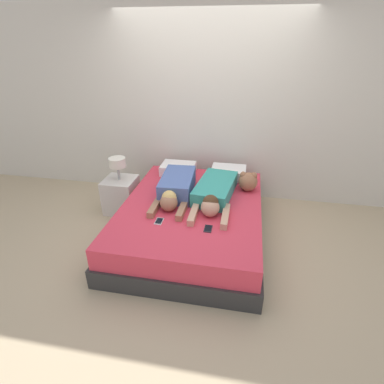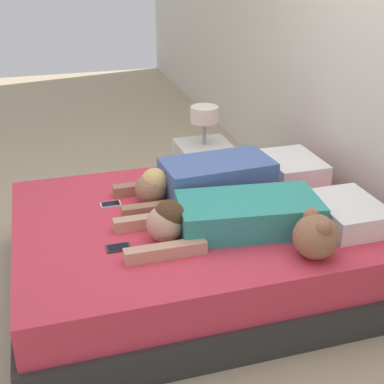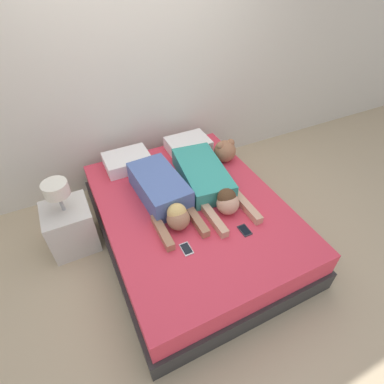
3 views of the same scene
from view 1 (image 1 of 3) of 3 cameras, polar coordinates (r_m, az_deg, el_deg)
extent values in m
plane|color=tan|center=(3.72, 0.00, -8.20)|extent=(12.00, 12.00, 0.00)
cube|color=beige|center=(4.31, 3.11, 15.77)|extent=(12.00, 0.06, 2.60)
cube|color=#2D2D2D|center=(3.66, 0.00, -6.85)|extent=(1.64, 2.12, 0.21)
cube|color=#DB384C|center=(3.54, 0.00, -3.85)|extent=(1.58, 2.06, 0.23)
cube|color=white|center=(4.24, -2.65, 4.45)|extent=(0.46, 0.35, 0.13)
cube|color=white|center=(4.14, 6.98, 3.71)|extent=(0.46, 0.35, 0.13)
cube|color=#4C66A5|center=(3.67, -2.76, 1.47)|extent=(0.40, 0.70, 0.23)
sphere|color=#A37051|center=(3.31, -4.45, -2.01)|extent=(0.20, 0.20, 0.20)
sphere|color=#D8B266|center=(3.30, -4.37, -1.13)|extent=(0.17, 0.17, 0.17)
cube|color=#A37051|center=(3.36, -7.09, -2.90)|extent=(0.07, 0.38, 0.07)
cube|color=#A37051|center=(3.28, -1.89, -3.43)|extent=(0.07, 0.38, 0.07)
cube|color=teal|center=(3.63, 4.49, 0.67)|extent=(0.50, 0.83, 0.18)
sphere|color=tan|center=(3.20, 3.48, -2.96)|extent=(0.20, 0.20, 0.20)
sphere|color=#4C331E|center=(3.20, 3.56, -2.03)|extent=(0.17, 0.17, 0.17)
cube|color=tan|center=(3.23, 0.37, -4.03)|extent=(0.07, 0.43, 0.07)
cube|color=tan|center=(3.19, 6.38, -4.60)|extent=(0.07, 0.43, 0.07)
cube|color=silver|center=(3.16, -6.29, -5.56)|extent=(0.08, 0.13, 0.01)
cube|color=black|center=(3.16, -6.29, -5.48)|extent=(0.06, 0.11, 0.00)
cube|color=#2D2D33|center=(3.03, 3.09, -6.98)|extent=(0.08, 0.13, 0.01)
cube|color=black|center=(3.03, 3.09, -6.90)|extent=(0.06, 0.11, 0.00)
sphere|color=#996647|center=(3.80, 10.61, 1.96)|extent=(0.23, 0.23, 0.23)
sphere|color=#996647|center=(3.76, 9.74, 3.25)|extent=(0.08, 0.08, 0.08)
sphere|color=#996647|center=(3.76, 11.70, 3.08)|extent=(0.08, 0.08, 0.08)
cube|color=beige|center=(4.23, -13.32, -0.55)|extent=(0.42, 0.42, 0.47)
cylinder|color=#999999|center=(4.09, -13.81, 3.51)|extent=(0.03, 0.03, 0.18)
cylinder|color=silver|center=(4.03, -14.05, 5.48)|extent=(0.22, 0.22, 0.12)
camera|label=2|loc=(3.05, 56.63, 11.16)|focal=50.00mm
camera|label=3|loc=(1.87, -45.17, 26.57)|focal=28.00mm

